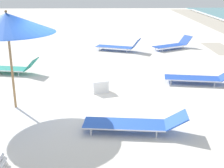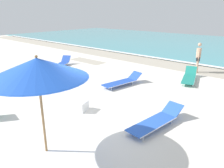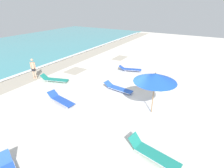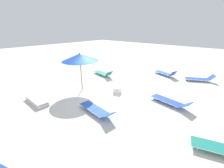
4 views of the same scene
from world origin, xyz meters
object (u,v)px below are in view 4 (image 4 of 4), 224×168
Objects in this scene: cooler_box at (117,90)px; sun_lounger_beside_umbrella at (170,101)px; sun_lounger_mid_beach_pair_a at (200,78)px; sun_lounger_mid_beach_pair_b at (103,73)px; sun_lounger_mid_beach_solo at (96,110)px; beach_umbrella at (80,57)px; lounger_stack at (37,101)px; sun_lounger_near_water_right at (165,73)px.

sun_lounger_beside_umbrella is at bearing -5.35° from cooler_box.
sun_lounger_mid_beach_pair_a is 0.90× the size of sun_lounger_mid_beach_pair_b.
beach_umbrella is at bearing -110.06° from sun_lounger_mid_beach_solo.
lounger_stack is 11.94m from sun_lounger_mid_beach_pair_a.
cooler_box is (5.73, -0.85, -0.03)m from sun_lounger_near_water_right.
cooler_box is at bearing -156.91° from sun_lounger_mid_beach_solo.
sun_lounger_mid_beach_solo is (8.37, -0.03, -0.02)m from sun_lounger_near_water_right.
sun_lounger_beside_umbrella is 5.56m from sun_lounger_near_water_right.
lounger_stack is 3.25× the size of cooler_box.
sun_lounger_near_water_right is 5.79m from cooler_box.
sun_lounger_near_water_right is (-5.01, -2.40, 0.01)m from sun_lounger_beside_umbrella.
cooler_box is (-4.13, 2.60, 0.07)m from lounger_stack.
sun_lounger_near_water_right is 0.94× the size of sun_lounger_mid_beach_pair_b.
sun_lounger_mid_beach_pair_b is at bearing -171.72° from lounger_stack.
beach_umbrella is 1.16× the size of sun_lounger_near_water_right.
beach_umbrella is 7.80m from sun_lounger_near_water_right.
sun_lounger_beside_umbrella is 1.09× the size of sun_lounger_mid_beach_pair_a.
sun_lounger_near_water_right is at bearing 141.91° from sun_lounger_mid_beach_pair_b.
sun_lounger_mid_beach_pair_a is at bearing 131.28° from sun_lounger_mid_beach_pair_b.
cooler_box is at bearing 11.71° from sun_lounger_near_water_right.
beach_umbrella reaches higher than sun_lounger_mid_beach_pair_b.
cooler_box is (-1.16, 2.23, -2.04)m from beach_umbrella.
beach_umbrella is 3.67m from lounger_stack.
beach_umbrella is 3.24m from cooler_box.
sun_lounger_beside_umbrella is 3.33m from cooler_box.
sun_lounger_beside_umbrella is 3.91× the size of cooler_box.
sun_lounger_near_water_right is at bearing 155.90° from beach_umbrella.
sun_lounger_mid_beach_pair_a reaches higher than lounger_stack.
sun_lounger_beside_umbrella is at bearing 149.98° from sun_lounger_mid_beach_solo.
beach_umbrella is at bearing -3.99° from sun_lounger_near_water_right.
sun_lounger_mid_beach_pair_a is (-5.40, 0.28, 0.01)m from sun_lounger_beside_umbrella.
beach_umbrella is at bearing -62.06° from sun_lounger_beside_umbrella.
sun_lounger_near_water_right is 0.93× the size of sun_lounger_mid_beach_solo.
sun_lounger_near_water_right is at bearing 162.18° from lounger_stack.
sun_lounger_beside_umbrella is 5.41m from sun_lounger_mid_beach_pair_a.
sun_lounger_near_water_right is at bearing -174.27° from sun_lounger_mid_beach_solo.
sun_lounger_mid_beach_pair_b is at bearing -132.56° from sun_lounger_mid_beach_solo.
lounger_stack is 6.24m from sun_lounger_mid_beach_pair_b.
sun_lounger_mid_beach_pair_b is at bearing -92.43° from sun_lounger_beside_umbrella.
sun_lounger_near_water_right is 1.04× the size of sun_lounger_mid_beach_pair_a.
sun_lounger_mid_beach_pair_b is (3.67, -4.19, -0.01)m from sun_lounger_near_water_right.
sun_lounger_mid_beach_solo is at bearing -26.86° from sun_lounger_beside_umbrella.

